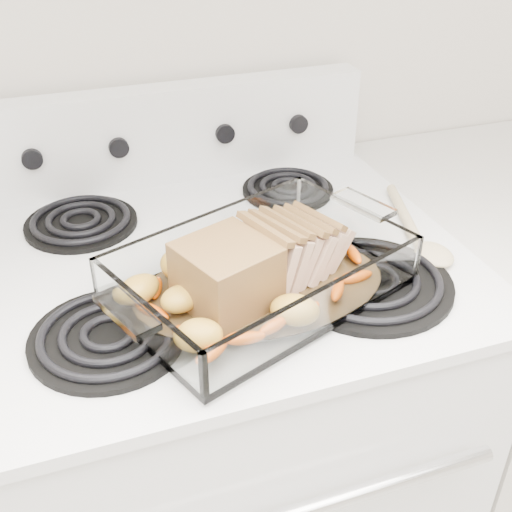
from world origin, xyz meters
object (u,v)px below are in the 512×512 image
object	(u,v)px
electric_range	(222,446)
baking_dish	(261,280)
pork_roast	(250,263)
counter_right	(502,374)

from	to	relation	value
electric_range	baking_dish	size ratio (longest dim) A/B	2.87
baking_dish	pork_roast	world-z (taller)	pork_roast
electric_range	baking_dish	xyz separation A→B (m)	(0.03, -0.13, 0.48)
baking_dish	electric_range	bearing A→B (deg)	81.90
counter_right	pork_roast	xyz separation A→B (m)	(-0.65, -0.13, 0.53)
counter_right	pork_roast	bearing A→B (deg)	-168.37
counter_right	baking_dish	xyz separation A→B (m)	(-0.63, -0.13, 0.50)
electric_range	counter_right	size ratio (longest dim) A/B	1.20
electric_range	pork_roast	world-z (taller)	electric_range
baking_dish	pork_roast	size ratio (longest dim) A/B	1.49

